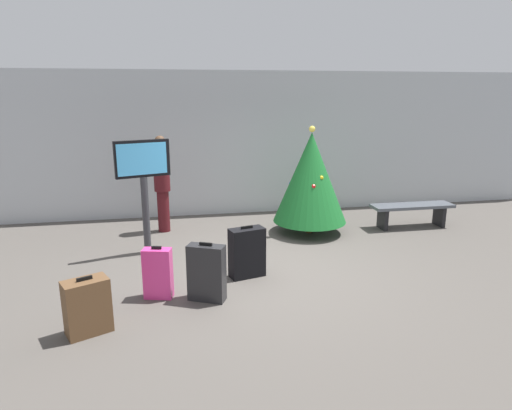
{
  "coord_description": "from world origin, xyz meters",
  "views": [
    {
      "loc": [
        -1.37,
        -6.3,
        2.7
      ],
      "look_at": [
        -0.04,
        0.67,
        0.9
      ],
      "focal_mm": 31.32,
      "sensor_mm": 36.0,
      "label": 1
    }
  ],
  "objects_px": {
    "traveller_0": "(162,181)",
    "suitcase_0": "(247,253)",
    "suitcase_1": "(87,307)",
    "suitcase_3": "(207,273)",
    "flight_info_kiosk": "(143,175)",
    "waiting_bench": "(412,210)",
    "holiday_tree": "(311,178)",
    "suitcase_2": "(158,273)"
  },
  "relations": [
    {
      "from": "traveller_0",
      "to": "suitcase_1",
      "type": "relative_size",
      "value": 2.75
    },
    {
      "from": "suitcase_2",
      "to": "suitcase_0",
      "type": "bearing_deg",
      "value": 20.33
    },
    {
      "from": "waiting_bench",
      "to": "suitcase_1",
      "type": "relative_size",
      "value": 2.44
    },
    {
      "from": "traveller_0",
      "to": "suitcase_2",
      "type": "height_order",
      "value": "traveller_0"
    },
    {
      "from": "traveller_0",
      "to": "suitcase_0",
      "type": "bearing_deg",
      "value": -63.94
    },
    {
      "from": "suitcase_0",
      "to": "holiday_tree",
      "type": "bearing_deg",
      "value": 50.46
    },
    {
      "from": "holiday_tree",
      "to": "traveller_0",
      "type": "height_order",
      "value": "holiday_tree"
    },
    {
      "from": "suitcase_2",
      "to": "suitcase_3",
      "type": "bearing_deg",
      "value": -17.15
    },
    {
      "from": "holiday_tree",
      "to": "suitcase_3",
      "type": "distance_m",
      "value": 3.48
    },
    {
      "from": "traveller_0",
      "to": "suitcase_0",
      "type": "distance_m",
      "value": 2.9
    },
    {
      "from": "suitcase_0",
      "to": "waiting_bench",
      "type": "bearing_deg",
      "value": 26.4
    },
    {
      "from": "suitcase_1",
      "to": "waiting_bench",
      "type": "bearing_deg",
      "value": 28.26
    },
    {
      "from": "flight_info_kiosk",
      "to": "traveller_0",
      "type": "xyz_separation_m",
      "value": [
        0.27,
        1.24,
        -0.35
      ]
    },
    {
      "from": "suitcase_0",
      "to": "suitcase_1",
      "type": "height_order",
      "value": "suitcase_0"
    },
    {
      "from": "suitcase_3",
      "to": "waiting_bench",
      "type": "bearing_deg",
      "value": 29.93
    },
    {
      "from": "waiting_bench",
      "to": "suitcase_0",
      "type": "xyz_separation_m",
      "value": [
        -3.73,
        -1.85,
        0.01
      ]
    },
    {
      "from": "suitcase_0",
      "to": "flight_info_kiosk",
      "type": "bearing_deg",
      "value": 139.31
    },
    {
      "from": "traveller_0",
      "to": "suitcase_2",
      "type": "bearing_deg",
      "value": -90.92
    },
    {
      "from": "traveller_0",
      "to": "holiday_tree",
      "type": "bearing_deg",
      "value": -12.81
    },
    {
      "from": "traveller_0",
      "to": "suitcase_0",
      "type": "xyz_separation_m",
      "value": [
        1.24,
        -2.54,
        -0.64
      ]
    },
    {
      "from": "waiting_bench",
      "to": "traveller_0",
      "type": "xyz_separation_m",
      "value": [
        -4.97,
        0.69,
        0.65
      ]
    },
    {
      "from": "waiting_bench",
      "to": "suitcase_0",
      "type": "distance_m",
      "value": 4.17
    },
    {
      "from": "holiday_tree",
      "to": "flight_info_kiosk",
      "type": "relative_size",
      "value": 1.07
    },
    {
      "from": "flight_info_kiosk",
      "to": "waiting_bench",
      "type": "xyz_separation_m",
      "value": [
        5.24,
        0.55,
        -1.0
      ]
    },
    {
      "from": "flight_info_kiosk",
      "to": "suitcase_3",
      "type": "relative_size",
      "value": 2.41
    },
    {
      "from": "suitcase_1",
      "to": "suitcase_0",
      "type": "bearing_deg",
      "value": 31.46
    },
    {
      "from": "suitcase_1",
      "to": "suitcase_3",
      "type": "xyz_separation_m",
      "value": [
        1.41,
        0.59,
        0.06
      ]
    },
    {
      "from": "suitcase_1",
      "to": "suitcase_3",
      "type": "distance_m",
      "value": 1.53
    },
    {
      "from": "flight_info_kiosk",
      "to": "suitcase_0",
      "type": "height_order",
      "value": "flight_info_kiosk"
    },
    {
      "from": "suitcase_2",
      "to": "flight_info_kiosk",
      "type": "bearing_deg",
      "value": 97.04
    },
    {
      "from": "suitcase_2",
      "to": "suitcase_3",
      "type": "relative_size",
      "value": 0.91
    },
    {
      "from": "suitcase_2",
      "to": "traveller_0",
      "type": "bearing_deg",
      "value": 89.08
    },
    {
      "from": "holiday_tree",
      "to": "suitcase_3",
      "type": "xyz_separation_m",
      "value": [
        -2.23,
        -2.58,
        -0.72
      ]
    },
    {
      "from": "holiday_tree",
      "to": "waiting_bench",
      "type": "relative_size",
      "value": 1.24
    },
    {
      "from": "suitcase_0",
      "to": "suitcase_3",
      "type": "bearing_deg",
      "value": -134.21
    },
    {
      "from": "waiting_bench",
      "to": "traveller_0",
      "type": "bearing_deg",
      "value": 172.12
    },
    {
      "from": "holiday_tree",
      "to": "flight_info_kiosk",
      "type": "height_order",
      "value": "holiday_tree"
    },
    {
      "from": "holiday_tree",
      "to": "suitcase_1",
      "type": "relative_size",
      "value": 3.03
    },
    {
      "from": "traveller_0",
      "to": "suitcase_2",
      "type": "xyz_separation_m",
      "value": [
        -0.05,
        -3.02,
        -0.67
      ]
    },
    {
      "from": "traveller_0",
      "to": "suitcase_3",
      "type": "xyz_separation_m",
      "value": [
        0.59,
        -3.22,
        -0.63
      ]
    },
    {
      "from": "suitcase_0",
      "to": "suitcase_1",
      "type": "relative_size",
      "value": 1.15
    },
    {
      "from": "suitcase_1",
      "to": "suitcase_2",
      "type": "xyz_separation_m",
      "value": [
        0.77,
        0.78,
        0.02
      ]
    }
  ]
}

